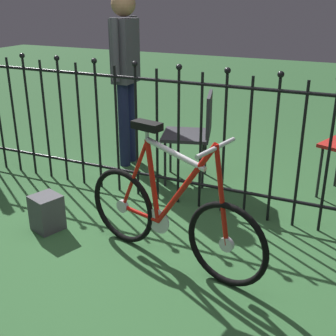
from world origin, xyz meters
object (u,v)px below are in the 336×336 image
at_px(bicycle, 170,215).
at_px(chair_charcoal, 195,129).
at_px(display_crate, 47,213).
at_px(person_visitor, 125,65).

bearing_deg(bicycle, chair_charcoal, 104.97).
xyz_separation_m(chair_charcoal, display_crate, (-0.67, -1.36, -0.38)).
distance_m(bicycle, display_crate, 1.05).
bearing_deg(person_visitor, bicycle, -51.87).
relative_size(bicycle, person_visitor, 0.81).
bearing_deg(display_crate, bicycle, 0.40).
bearing_deg(chair_charcoal, bicycle, -75.03).
bearing_deg(display_crate, chair_charcoal, 63.62).
xyz_separation_m(bicycle, chair_charcoal, (-0.36, 1.35, 0.18)).
height_order(person_visitor, display_crate, person_visitor).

